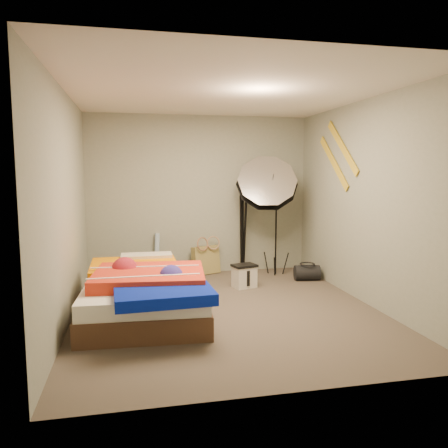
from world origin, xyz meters
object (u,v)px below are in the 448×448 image
object	(u,v)px
wrapping_roll	(157,255)
photo_umbrella	(267,185)
camera_tripod	(242,224)
camera_case	(244,277)
bed	(146,291)
tote_bag	(206,260)
duffel_bag	(307,273)

from	to	relation	value
wrapping_roll	photo_umbrella	size ratio (longest dim) A/B	0.34
wrapping_roll	camera_tripod	world-z (taller)	camera_tripod
photo_umbrella	camera_tripod	distance (m)	0.74
camera_case	bed	distance (m)	1.67
tote_bag	bed	world-z (taller)	bed
camera_tripod	camera_case	bearing A→B (deg)	-102.49
wrapping_roll	duffel_bag	xyz separation A→B (m)	(2.19, -0.76, -0.22)
camera_case	photo_umbrella	size ratio (longest dim) A/B	0.15
camera_case	wrapping_roll	bearing A→B (deg)	124.65
camera_case	photo_umbrella	distance (m)	1.49
camera_case	bed	size ratio (longest dim) A/B	0.15
camera_case	tote_bag	bearing A→B (deg)	97.11
wrapping_roll	tote_bag	bearing A→B (deg)	-2.51
wrapping_roll	bed	world-z (taller)	wrapping_roll
tote_bag	duffel_bag	bearing A→B (deg)	-49.08
tote_bag	camera_tripod	world-z (taller)	camera_tripod
wrapping_roll	photo_umbrella	bearing A→B (deg)	-12.08
photo_umbrella	camera_tripod	xyz separation A→B (m)	(-0.32, 0.24, -0.62)
tote_bag	camera_case	size ratio (longest dim) A/B	1.47
camera_case	photo_umbrella	xyz separation A→B (m)	(0.51, 0.61, 1.27)
duffel_bag	wrapping_roll	bearing A→B (deg)	168.69
duffel_bag	photo_umbrella	bearing A→B (deg)	150.02
camera_case	duffel_bag	world-z (taller)	camera_case
tote_bag	bed	xyz separation A→B (m)	(-1.00, -1.85, 0.06)
duffel_bag	bed	size ratio (longest dim) A/B	0.18
bed	photo_umbrella	bearing A→B (deg)	38.74
tote_bag	camera_case	distance (m)	1.01
wrapping_roll	camera_tripod	size ratio (longest dim) A/B	0.48
photo_umbrella	duffel_bag	bearing A→B (deg)	-37.87
camera_case	camera_tripod	xyz separation A→B (m)	(0.19, 0.85, 0.64)
duffel_bag	camera_tripod	xyz separation A→B (m)	(-0.84, 0.65, 0.68)
photo_umbrella	bed	bearing A→B (deg)	-141.26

